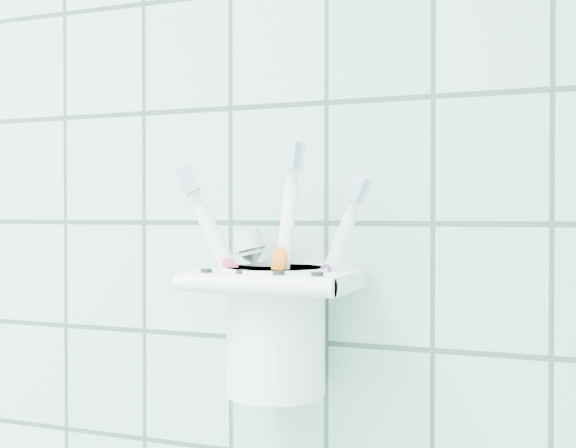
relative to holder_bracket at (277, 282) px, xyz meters
The scene contains 6 objects.
holder_bracket is the anchor object (origin of this frame).
cup 0.04m from the holder_bracket, 125.26° to the left, with size 0.10×0.10×0.11m.
toothbrush_pink 0.02m from the holder_bracket, 18.58° to the right, with size 0.10×0.03×0.21m.
toothbrush_blue 0.02m from the holder_bracket, 86.88° to the left, with size 0.08×0.02×0.20m.
toothbrush_orange 0.02m from the holder_bracket, 102.30° to the right, with size 0.04×0.02×0.22m.
toothpaste_tube 0.02m from the holder_bracket, 107.29° to the left, with size 0.06×0.04×0.15m.
Camera 1 is at (0.90, 0.56, 1.37)m, focal length 45.00 mm.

